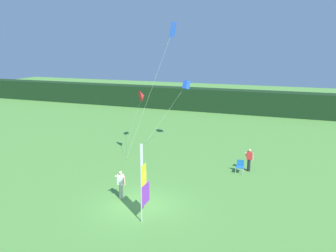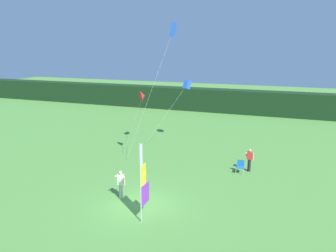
{
  "view_description": "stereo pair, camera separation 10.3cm",
  "coord_description": "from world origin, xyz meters",
  "px_view_note": "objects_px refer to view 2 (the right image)",
  "views": [
    {
      "loc": [
        7.26,
        -15.15,
        8.54
      ],
      "look_at": [
        0.77,
        2.58,
        3.96
      ],
      "focal_mm": 35.54,
      "sensor_mm": 36.0,
      "label": 1
    },
    {
      "loc": [
        7.36,
        -15.11,
        8.54
      ],
      "look_at": [
        0.77,
        2.58,
        3.96
      ],
      "focal_mm": 35.54,
      "sensor_mm": 36.0,
      "label": 2
    }
  ],
  "objects_px": {
    "person_mid_field": "(121,184)",
    "folding_chair": "(240,166)",
    "kite_red_delta_0": "(143,96)",
    "banner_flag": "(143,183)",
    "person_near_banner": "(249,159)",
    "kite_blue_diamond_1": "(171,37)",
    "kite_blue_box_2": "(187,85)"
  },
  "relations": [
    {
      "from": "person_near_banner",
      "to": "kite_blue_box_2",
      "type": "distance_m",
      "value": 9.17
    },
    {
      "from": "banner_flag",
      "to": "person_near_banner",
      "type": "relative_size",
      "value": 2.51
    },
    {
      "from": "banner_flag",
      "to": "folding_chair",
      "type": "relative_size",
      "value": 4.57
    },
    {
      "from": "kite_red_delta_0",
      "to": "person_mid_field",
      "type": "bearing_deg",
      "value": -76.17
    },
    {
      "from": "person_mid_field",
      "to": "kite_red_delta_0",
      "type": "height_order",
      "value": "kite_red_delta_0"
    },
    {
      "from": "person_near_banner",
      "to": "kite_blue_diamond_1",
      "type": "height_order",
      "value": "kite_blue_diamond_1"
    },
    {
      "from": "person_near_banner",
      "to": "kite_blue_box_2",
      "type": "relative_size",
      "value": 0.29
    },
    {
      "from": "banner_flag",
      "to": "folding_chair",
      "type": "xyz_separation_m",
      "value": [
        3.62,
        8.04,
        -1.44
      ]
    },
    {
      "from": "person_near_banner",
      "to": "folding_chair",
      "type": "bearing_deg",
      "value": -134.73
    },
    {
      "from": "person_near_banner",
      "to": "kite_red_delta_0",
      "type": "distance_m",
      "value": 8.95
    },
    {
      "from": "person_near_banner",
      "to": "person_mid_field",
      "type": "distance_m",
      "value": 9.36
    },
    {
      "from": "person_mid_field",
      "to": "kite_blue_box_2",
      "type": "relative_size",
      "value": 0.3
    },
    {
      "from": "banner_flag",
      "to": "person_mid_field",
      "type": "height_order",
      "value": "banner_flag"
    },
    {
      "from": "banner_flag",
      "to": "kite_blue_box_2",
      "type": "height_order",
      "value": "kite_blue_box_2"
    },
    {
      "from": "kite_blue_diamond_1",
      "to": "banner_flag",
      "type": "bearing_deg",
      "value": -78.64
    },
    {
      "from": "kite_blue_box_2",
      "to": "folding_chair",
      "type": "bearing_deg",
      "value": -45.05
    },
    {
      "from": "person_near_banner",
      "to": "kite_blue_box_2",
      "type": "bearing_deg",
      "value": 140.28
    },
    {
      "from": "kite_red_delta_0",
      "to": "kite_blue_diamond_1",
      "type": "height_order",
      "value": "kite_blue_diamond_1"
    },
    {
      "from": "folding_chair",
      "to": "kite_red_delta_0",
      "type": "relative_size",
      "value": 0.17
    },
    {
      "from": "folding_chair",
      "to": "kite_blue_box_2",
      "type": "height_order",
      "value": "kite_blue_box_2"
    },
    {
      "from": "person_near_banner",
      "to": "person_mid_field",
      "type": "height_order",
      "value": "person_mid_field"
    },
    {
      "from": "banner_flag",
      "to": "kite_blue_box_2",
      "type": "relative_size",
      "value": 0.72
    },
    {
      "from": "person_mid_field",
      "to": "kite_blue_diamond_1",
      "type": "bearing_deg",
      "value": 86.83
    },
    {
      "from": "person_mid_field",
      "to": "kite_red_delta_0",
      "type": "xyz_separation_m",
      "value": [
        -1.67,
        6.77,
        3.99
      ]
    },
    {
      "from": "kite_red_delta_0",
      "to": "kite_blue_box_2",
      "type": "distance_m",
      "value": 5.6
    },
    {
      "from": "person_near_banner",
      "to": "kite_blue_diamond_1",
      "type": "xyz_separation_m",
      "value": [
        -5.93,
        0.29,
        8.25
      ]
    },
    {
      "from": "banner_flag",
      "to": "kite_blue_diamond_1",
      "type": "height_order",
      "value": "kite_blue_diamond_1"
    },
    {
      "from": "banner_flag",
      "to": "kite_red_delta_0",
      "type": "height_order",
      "value": "kite_red_delta_0"
    },
    {
      "from": "banner_flag",
      "to": "folding_chair",
      "type": "bearing_deg",
      "value": 65.77
    },
    {
      "from": "person_mid_field",
      "to": "folding_chair",
      "type": "bearing_deg",
      "value": 47.67
    },
    {
      "from": "person_mid_field",
      "to": "kite_blue_diamond_1",
      "type": "xyz_separation_m",
      "value": [
        0.4,
        7.2,
        8.22
      ]
    },
    {
      "from": "person_mid_field",
      "to": "kite_red_delta_0",
      "type": "bearing_deg",
      "value": 103.83
    }
  ]
}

